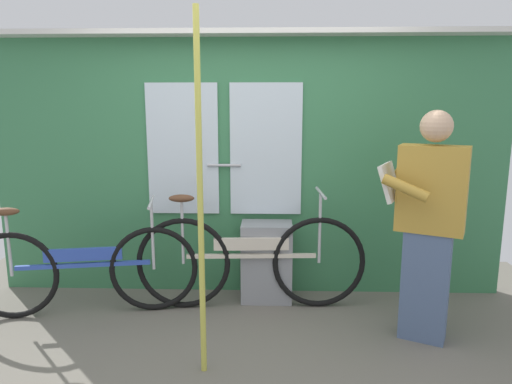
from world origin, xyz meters
name	(u,v)px	position (x,y,z in m)	size (l,w,h in m)	color
ground_plane	(240,360)	(0.00, 0.00, -0.02)	(5.36, 3.90, 0.04)	#666056
train_door_wall	(247,161)	(-0.01, 1.14, 1.15)	(4.36, 0.28, 2.21)	#387A4C
bicycle_near_door	(250,260)	(0.03, 0.77, 0.40)	(1.84, 0.44, 0.96)	black
bicycle_leaning_behind	(83,269)	(-1.26, 0.60, 0.37)	(1.73, 0.48, 0.90)	black
passenger_reading_newspaper	(428,223)	(1.26, 0.31, 0.84)	(0.62, 0.55, 1.60)	slate
trash_bin_by_wall	(267,262)	(0.16, 0.93, 0.33)	(0.42, 0.28, 0.67)	gray
handrail_pole	(200,201)	(-0.22, -0.16, 1.08)	(0.04, 0.04, 2.17)	#C6C14C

